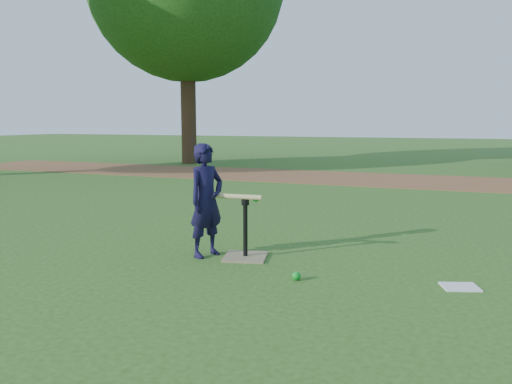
% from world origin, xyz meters
% --- Properties ---
extents(ground, '(80.00, 80.00, 0.00)m').
position_xyz_m(ground, '(0.00, 0.00, 0.00)').
color(ground, '#285116').
rests_on(ground, ground).
extents(dirt_strip, '(24.00, 3.00, 0.01)m').
position_xyz_m(dirt_strip, '(0.00, 7.50, 0.01)').
color(dirt_strip, brown).
rests_on(dirt_strip, ground).
extents(child, '(0.42, 0.50, 1.18)m').
position_xyz_m(child, '(-0.12, -0.21, 0.59)').
color(child, black).
rests_on(child, ground).
extents(wiffle_ball_ground, '(0.08, 0.08, 0.08)m').
position_xyz_m(wiffle_ball_ground, '(1.00, -0.65, 0.04)').
color(wiffle_ball_ground, '#0D8F20').
rests_on(wiffle_ball_ground, ground).
extents(clipboard, '(0.36, 0.31, 0.01)m').
position_xyz_m(clipboard, '(2.35, -0.33, 0.01)').
color(clipboard, silver).
rests_on(clipboard, ground).
extents(batting_tee, '(0.52, 0.52, 0.61)m').
position_xyz_m(batting_tee, '(0.29, -0.13, 0.11)').
color(batting_tee, '#827552').
rests_on(batting_tee, ground).
extents(swing_action, '(0.63, 0.17, 0.08)m').
position_xyz_m(swing_action, '(0.18, -0.15, 0.64)').
color(swing_action, tan).
rests_on(swing_action, ground).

